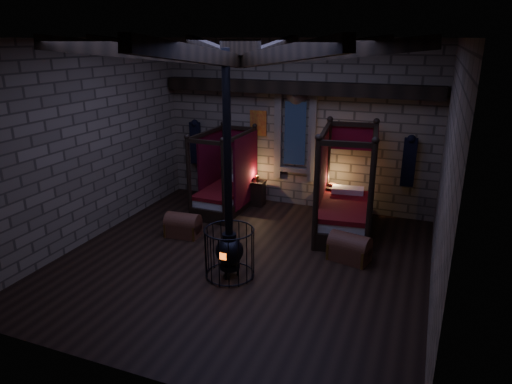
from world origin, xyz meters
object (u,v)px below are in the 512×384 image
(bed_left, at_px, (226,191))
(bed_right, at_px, (345,207))
(stove, at_px, (229,247))
(trunk_left, at_px, (183,226))
(trunk_right, at_px, (349,248))

(bed_left, relative_size, bed_right, 0.85)
(bed_left, relative_size, stove, 0.50)
(bed_right, height_order, trunk_left, bed_right)
(trunk_left, height_order, trunk_right, trunk_right)
(bed_right, relative_size, trunk_left, 3.03)
(bed_left, relative_size, trunk_right, 2.31)
(bed_left, bearing_deg, stove, -62.43)
(bed_left, xyz_separation_m, trunk_right, (3.48, -1.69, -0.24))
(trunk_left, relative_size, trunk_right, 0.89)
(bed_right, bearing_deg, stove, -125.81)
(bed_left, xyz_separation_m, stove, (1.53, -3.13, 0.09))
(trunk_right, relative_size, stove, 0.22)
(trunk_right, height_order, stove, stove)
(trunk_right, xyz_separation_m, stove, (-1.95, -1.43, 0.33))
(bed_right, relative_size, trunk_right, 2.70)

